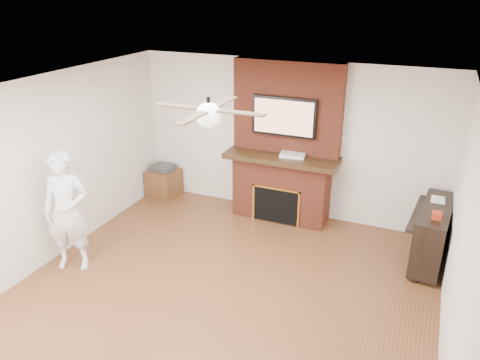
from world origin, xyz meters
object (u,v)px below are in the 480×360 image
at_px(fireplace, 283,158).
at_px(side_table, 164,181).
at_px(piano, 432,233).
at_px(person, 67,211).

height_order(fireplace, side_table, fireplace).
bearing_deg(piano, fireplace, 171.87).
bearing_deg(person, side_table, 69.79).
relative_size(fireplace, side_table, 4.36).
relative_size(side_table, piano, 0.44).
distance_m(fireplace, side_table, 2.32).
bearing_deg(fireplace, person, -129.71).
bearing_deg(side_table, piano, -1.72).
xyz_separation_m(fireplace, person, (-2.10, -2.53, -0.17)).
relative_size(fireplace, person, 1.52).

